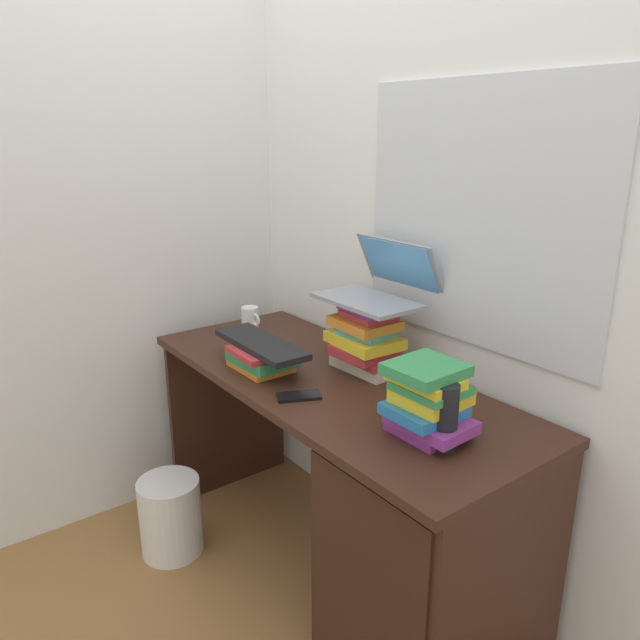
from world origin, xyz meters
The scene contains 14 objects.
ground_plane centered at (0.00, 0.00, 0.00)m, with size 6.00×6.00×0.00m, color olive.
wall_back centered at (0.00, 0.35, 1.30)m, with size 6.00×0.06×2.60m.
wall_left centered at (-0.89, 0.00, 1.30)m, with size 0.05×6.00×2.60m, color silver.
desk centered at (0.39, -0.02, 0.42)m, with size 1.51×0.61×0.78m.
book_stack_tall centered at (0.02, 0.13, 0.89)m, with size 0.25×0.20×0.24m.
book_stack_keyboard_riser centered at (-0.21, -0.14, 0.82)m, with size 0.23×0.19×0.08m.
book_stack_side centered at (0.47, -0.04, 0.88)m, with size 0.23×0.21×0.21m.
laptop centered at (0.02, 0.20, 1.07)m, with size 0.36×0.30×0.20m.
keyboard centered at (-0.22, -0.14, 0.87)m, with size 0.42×0.14×0.02m, color black.
computer_mouse centered at (0.36, 0.00, 0.79)m, with size 0.06×0.10×0.04m, color #A5A8AD.
mug centered at (-0.61, 0.05, 0.82)m, with size 0.11×0.07×0.10m.
water_bottle centered at (0.55, -0.05, 0.87)m, with size 0.07×0.07×0.18m, color black.
cell_phone centered at (0.06, -0.18, 0.78)m, with size 0.07×0.14×0.01m, color black.
wastebasket centered at (-0.46, -0.43, 0.15)m, with size 0.24×0.24×0.31m, color silver.
Camera 1 is at (1.49, -1.17, 1.58)m, focal length 34.14 mm.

